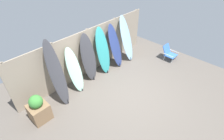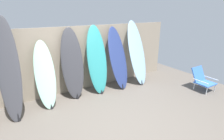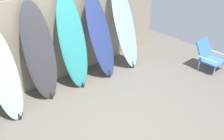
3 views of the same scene
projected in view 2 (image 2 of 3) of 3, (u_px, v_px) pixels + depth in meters
ground at (120, 124)px, 3.54m from camera, size 7.68×7.68×0.00m
fence_back at (80, 59)px, 4.86m from camera, size 6.08×0.11×1.80m
surfboard_charcoal_0 at (9, 70)px, 3.55m from camera, size 0.52×0.79×2.10m
surfboard_seafoam_1 at (45, 75)px, 4.06m from camera, size 0.52×0.70×1.54m
surfboard_charcoal_2 at (72, 64)px, 4.43m from camera, size 0.61×0.54×1.80m
surfboard_teal_3 at (97, 60)px, 4.71m from camera, size 0.59×0.59×1.84m
surfboard_navy_4 at (118, 59)px, 5.02m from camera, size 0.65×0.69×1.77m
surfboard_skyblue_5 at (137, 53)px, 5.32m from camera, size 0.63×0.73×1.91m
beach_chair at (202, 79)px, 5.00m from camera, size 0.50×0.57×0.64m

